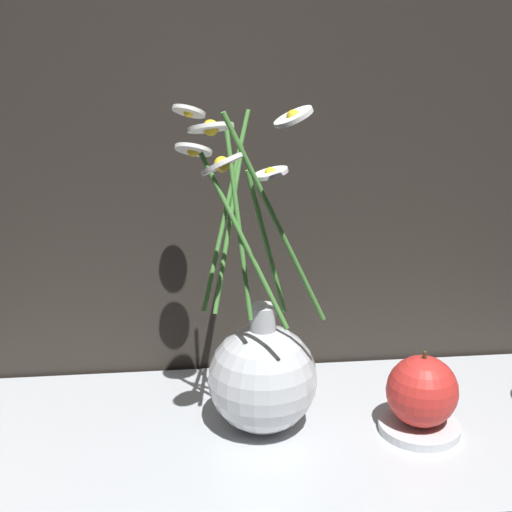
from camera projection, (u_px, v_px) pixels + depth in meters
The scene contains 5 objects.
ground_plane at pixel (253, 441), 0.80m from camera, with size 6.00×6.00×0.00m, color black.
shelf at pixel (253, 437), 0.80m from camera, with size 0.87×0.33×0.01m.
vase_with_flowers at pixel (261, 370), 0.79m from camera, with size 0.16×0.20×0.37m.
saucer_plate at pixel (419, 427), 0.80m from camera, with size 0.09×0.09×0.01m.
orange_fruit at pixel (422, 391), 0.79m from camera, with size 0.08×0.08×0.09m.
Camera 1 is at (-0.07, -0.70, 0.44)m, focal length 50.00 mm.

